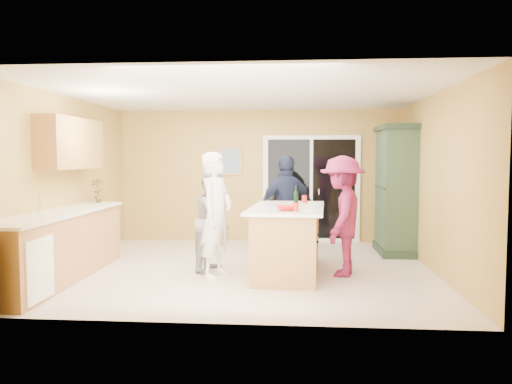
# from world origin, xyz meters

# --- Properties ---
(floor) EXTENTS (5.50, 5.50, 0.00)m
(floor) POSITION_xyz_m (0.00, 0.00, 0.00)
(floor) COLOR beige
(floor) RESTS_ON ground
(ceiling) EXTENTS (5.50, 5.00, 0.10)m
(ceiling) POSITION_xyz_m (0.00, 0.00, 2.60)
(ceiling) COLOR silver
(ceiling) RESTS_ON wall_back
(wall_back) EXTENTS (5.50, 0.10, 2.60)m
(wall_back) POSITION_xyz_m (0.00, 2.50, 1.30)
(wall_back) COLOR #EEC362
(wall_back) RESTS_ON ground
(wall_front) EXTENTS (5.50, 0.10, 2.60)m
(wall_front) POSITION_xyz_m (0.00, -2.50, 1.30)
(wall_front) COLOR #EEC362
(wall_front) RESTS_ON ground
(wall_left) EXTENTS (0.10, 5.00, 2.60)m
(wall_left) POSITION_xyz_m (-2.75, 0.00, 1.30)
(wall_left) COLOR #EEC362
(wall_left) RESTS_ON ground
(wall_right) EXTENTS (0.10, 5.00, 2.60)m
(wall_right) POSITION_xyz_m (2.75, 0.00, 1.30)
(wall_right) COLOR #EEC362
(wall_right) RESTS_ON ground
(left_cabinet_run) EXTENTS (0.65, 3.05, 1.24)m
(left_cabinet_run) POSITION_xyz_m (-2.45, -1.05, 0.46)
(left_cabinet_run) COLOR #B27945
(left_cabinet_run) RESTS_ON floor
(upper_cabinets) EXTENTS (0.35, 1.60, 0.75)m
(upper_cabinets) POSITION_xyz_m (-2.58, -0.20, 1.88)
(upper_cabinets) COLOR #B27945
(upper_cabinets) RESTS_ON wall_left
(sliding_door) EXTENTS (1.90, 0.07, 2.10)m
(sliding_door) POSITION_xyz_m (1.05, 2.46, 1.05)
(sliding_door) COLOR white
(sliding_door) RESTS_ON floor
(framed_picture) EXTENTS (0.46, 0.04, 0.56)m
(framed_picture) POSITION_xyz_m (-0.55, 2.48, 1.60)
(framed_picture) COLOR tan
(framed_picture) RESTS_ON wall_back
(kitchen_island) EXTENTS (1.13, 1.92, 0.98)m
(kitchen_island) POSITION_xyz_m (0.63, -0.35, 0.46)
(kitchen_island) COLOR #B27945
(kitchen_island) RESTS_ON floor
(green_hutch) EXTENTS (0.64, 1.21, 2.22)m
(green_hutch) POSITION_xyz_m (2.49, 1.44, 1.08)
(green_hutch) COLOR #1E3222
(green_hutch) RESTS_ON floor
(woman_white) EXTENTS (0.60, 0.74, 1.74)m
(woman_white) POSITION_xyz_m (-0.35, -0.56, 0.87)
(woman_white) COLOR white
(woman_white) RESTS_ON floor
(woman_grey) EXTENTS (0.72, 0.84, 1.49)m
(woman_grey) POSITION_xyz_m (-0.46, -0.13, 0.75)
(woman_grey) COLOR gray
(woman_grey) RESTS_ON floor
(woman_navy) EXTENTS (1.08, 0.83, 1.70)m
(woman_navy) POSITION_xyz_m (0.60, 0.75, 0.85)
(woman_navy) COLOR #182136
(woman_navy) RESTS_ON floor
(woman_magenta) EXTENTS (0.88, 1.22, 1.69)m
(woman_magenta) POSITION_xyz_m (1.40, -0.30, 0.85)
(woman_magenta) COLOR maroon
(woman_magenta) RESTS_ON floor
(serving_bowl) EXTENTS (0.32, 0.32, 0.07)m
(serving_bowl) POSITION_xyz_m (0.62, -0.88, 1.01)
(serving_bowl) COLOR red
(serving_bowl) RESTS_ON kitchen_island
(tulip_vase) EXTENTS (0.22, 0.16, 0.40)m
(tulip_vase) POSITION_xyz_m (-2.45, 0.45, 1.14)
(tulip_vase) COLOR maroon
(tulip_vase) RESTS_ON left_cabinet_run
(tumbler_near) EXTENTS (0.10, 0.10, 0.11)m
(tumbler_near) POSITION_xyz_m (0.88, 0.26, 1.04)
(tumbler_near) COLOR red
(tumbler_near) RESTS_ON kitchen_island
(tumbler_far) EXTENTS (0.08, 0.08, 0.11)m
(tumbler_far) POSITION_xyz_m (0.75, -0.97, 1.03)
(tumbler_far) COLOR red
(tumbler_far) RESTS_ON kitchen_island
(wine_bottle) EXTENTS (0.07, 0.07, 0.28)m
(wine_bottle) POSITION_xyz_m (0.75, -0.08, 1.09)
(wine_bottle) COLOR black
(wine_bottle) RESTS_ON kitchen_island
(white_plate) EXTENTS (0.25, 0.25, 0.01)m
(white_plate) POSITION_xyz_m (0.92, -0.79, 0.99)
(white_plate) COLOR silver
(white_plate) RESTS_ON kitchen_island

